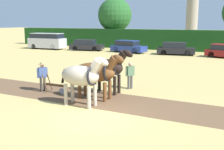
# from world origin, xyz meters

# --- Properties ---
(ground_plane) EXTENTS (240.00, 240.00, 0.00)m
(ground_plane) POSITION_xyz_m (0.00, 0.00, 0.00)
(ground_plane) COLOR tan
(plowed_furrow_strip) EXTENTS (27.31, 3.42, 0.01)m
(plowed_furrow_strip) POSITION_xyz_m (-5.42, 2.45, 0.00)
(plowed_furrow_strip) COLOR brown
(plowed_furrow_strip) RESTS_ON ground
(hedgerow) EXTENTS (58.51, 1.38, 2.75)m
(hedgerow) POSITION_xyz_m (0.00, 28.00, 1.38)
(hedgerow) COLOR #194719
(hedgerow) RESTS_ON ground
(tree_far_left) EXTENTS (5.17, 5.17, 7.37)m
(tree_far_left) POSITION_xyz_m (-13.30, 29.88, 4.77)
(tree_far_left) COLOR brown
(tree_far_left) RESTS_ON ground
(draft_horse_lead_left) EXTENTS (2.63, 1.02, 2.44)m
(draft_horse_lead_left) POSITION_xyz_m (-1.24, 1.06, 1.42)
(draft_horse_lead_left) COLOR #B2A38E
(draft_horse_lead_left) RESTS_ON ground
(draft_horse_lead_right) EXTENTS (2.92, 1.03, 2.42)m
(draft_horse_lead_right) POSITION_xyz_m (-1.22, 2.38, 1.39)
(draft_horse_lead_right) COLOR brown
(draft_horse_lead_right) RESTS_ON ground
(draft_horse_trail_left) EXTENTS (2.65, 0.98, 2.52)m
(draft_horse_trail_left) POSITION_xyz_m (-1.19, 3.70, 1.43)
(draft_horse_trail_left) COLOR black
(draft_horse_trail_left) RESTS_ON ground
(plow) EXTENTS (1.51, 0.47, 1.13)m
(plow) POSITION_xyz_m (-3.72, 2.42, 0.31)
(plow) COLOR #4C331E
(plow) RESTS_ON ground
(farmer_at_plow) EXTENTS (0.41, 0.60, 1.64)m
(farmer_at_plow) POSITION_xyz_m (-4.74, 2.45, 0.95)
(farmer_at_plow) COLOR #38332D
(farmer_at_plow) RESTS_ON ground
(farmer_beside_team) EXTENTS (0.40, 0.57, 1.57)m
(farmer_beside_team) POSITION_xyz_m (-0.51, 5.13, 0.90)
(farmer_beside_team) COLOR #4C4C4C
(farmer_beside_team) RESTS_ON ground
(parked_van) EXTENTS (5.33, 2.23, 2.21)m
(parked_van) POSITION_xyz_m (-20.05, 21.86, 1.14)
(parked_van) COLOR #BCBCC1
(parked_van) RESTS_ON ground
(parked_car_left) EXTENTS (4.69, 2.66, 1.44)m
(parked_car_left) POSITION_xyz_m (-14.11, 22.68, 0.70)
(parked_car_left) COLOR black
(parked_car_left) RESTS_ON ground
(parked_car_center_left) EXTENTS (4.72, 2.51, 1.52)m
(parked_car_center_left) POSITION_xyz_m (-8.05, 22.76, 0.73)
(parked_car_center_left) COLOR navy
(parked_car_center_left) RESTS_ON ground
(parked_car_center) EXTENTS (4.51, 2.41, 1.46)m
(parked_car_center) POSITION_xyz_m (-2.11, 22.97, 0.71)
(parked_car_center) COLOR black
(parked_car_center) RESTS_ON ground
(parked_car_center_right) EXTENTS (4.13, 2.44, 1.45)m
(parked_car_center_right) POSITION_xyz_m (3.25, 22.64, 0.70)
(parked_car_center_right) COLOR maroon
(parked_car_center_right) RESTS_ON ground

